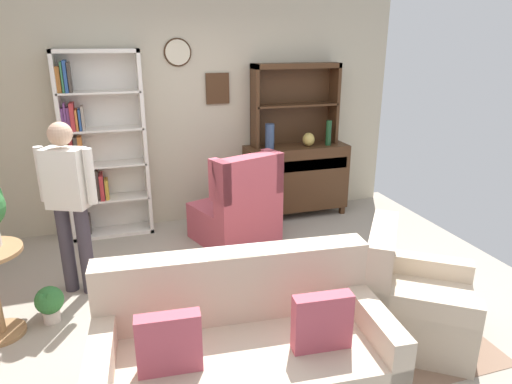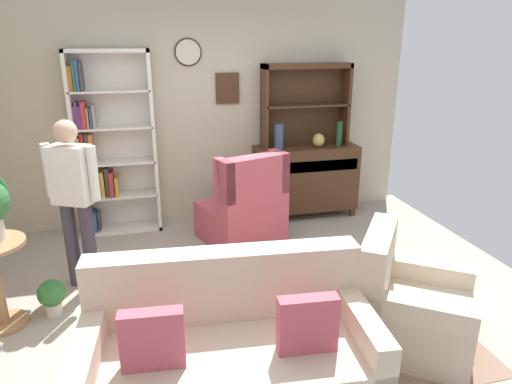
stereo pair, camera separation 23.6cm
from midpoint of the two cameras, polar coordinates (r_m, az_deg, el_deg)
The scene contains 16 objects.
ground_plane at distance 4.12m, azimuth 0.99°, elevation -13.77°, with size 5.40×4.60×0.02m, color #9E9384.
wall_back at distance 5.61m, azimuth -4.63°, elevation 10.51°, with size 5.00×0.09×2.80m.
area_rug at distance 3.92m, azimuth 5.10°, elevation -15.45°, with size 2.74×2.12×0.01m, color #846651.
bookshelf at distance 5.44m, azimuth -16.82°, elevation 5.37°, with size 0.90×0.30×2.10m.
sideboard at distance 5.86m, azimuth 7.38°, elevation 1.79°, with size 1.30×0.45×0.92m.
sideboard_hutch at distance 5.75m, azimuth 7.43°, elevation 12.17°, with size 1.10×0.26×1.00m.
vase_tall at distance 5.52m, azimuth 4.12°, elevation 6.91°, with size 0.11×0.11×0.31m, color #33476B.
vase_round at distance 5.72m, azimuth 9.05°, elevation 6.44°, with size 0.15×0.15×0.17m, color tan.
bottle_wine at distance 5.80m, azimuth 11.56°, elevation 7.16°, with size 0.07×0.07×0.31m, color #194223.
couch_floral at distance 3.05m, azimuth -0.96°, elevation -19.66°, with size 1.87×1.00×0.90m.
armchair_floral at distance 3.71m, azimuth 20.40°, elevation -13.66°, with size 1.07×1.07×0.88m.
wingback_chair at distance 5.05m, azimuth -0.13°, elevation -2.36°, with size 1.00×1.01×1.05m.
potted_plant_small at distance 4.17m, azimuth -22.84°, elevation -11.88°, with size 0.23×0.23×0.31m.
person_reading at distance 4.26m, azimuth -20.48°, elevation -0.19°, with size 0.50×0.33×1.56m.
coffee_table at distance 3.80m, azimuth -3.86°, elevation -10.46°, with size 0.80×0.50×0.42m.
book_stack at distance 3.82m, azimuth -1.64°, elevation -8.62°, with size 0.15×0.13×0.06m.
Camera 2 is at (-0.79, -3.38, 2.21)m, focal length 31.84 mm.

